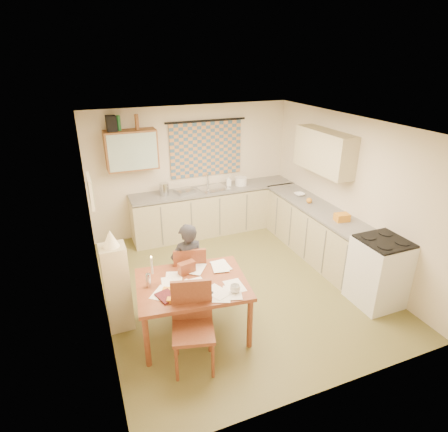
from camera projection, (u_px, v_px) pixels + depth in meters
name	position (u px, v px, depth m)	size (l,w,h in m)	color
floor	(237.00, 284.00, 5.97)	(4.00, 4.50, 0.02)	brown
ceiling	(239.00, 124.00, 4.96)	(4.00, 4.50, 0.02)	white
wall_back	(192.00, 170.00, 7.39)	(4.00, 0.02, 2.50)	beige
wall_front	(334.00, 297.00, 3.55)	(4.00, 0.02, 2.50)	beige
wall_left	(94.00, 234.00, 4.78)	(0.02, 4.50, 2.50)	beige
wall_right	(349.00, 194.00, 6.16)	(0.02, 4.50, 2.50)	beige
window_blind	(206.00, 149.00, 7.30)	(1.45, 0.03, 1.05)	#375977
curtain_rod	(206.00, 121.00, 7.06)	(0.04, 0.04, 1.60)	black
wall_cabinet	(131.00, 150.00, 6.62)	(0.90, 0.34, 0.70)	brown
wall_cabinet_glass	(133.00, 152.00, 6.48)	(0.84, 0.02, 0.64)	#99B2A5
upper_cabinet_right	(324.00, 151.00, 6.32)	(0.34, 1.30, 0.70)	tan
framed_print	(90.00, 191.00, 4.95)	(0.04, 0.50, 0.40)	#F2E9C8
print_canvas	(92.00, 191.00, 4.96)	(0.01, 0.42, 0.32)	beige
counter_back	(214.00, 210.00, 7.57)	(3.30, 0.62, 0.92)	tan
counter_right	(321.00, 235.00, 6.56)	(0.62, 2.95, 0.92)	tan
stove	(379.00, 272.00, 5.35)	(0.66, 0.66, 1.02)	white
sink	(214.00, 190.00, 7.39)	(0.55, 0.45, 0.10)	silver
tap	(208.00, 179.00, 7.45)	(0.03, 0.03, 0.28)	silver
dish_rack	(185.00, 191.00, 7.16)	(0.35, 0.30, 0.06)	silver
kettle	(164.00, 189.00, 6.99)	(0.18, 0.18, 0.24)	silver
mixing_bowl	(241.00, 181.00, 7.55)	(0.24, 0.24, 0.16)	white
soap_bottle	(229.00, 181.00, 7.49)	(0.11, 0.11, 0.20)	white
bowl	(299.00, 194.00, 7.00)	(0.20, 0.20, 0.05)	white
orange_bag	(342.00, 217.00, 5.94)	(0.22, 0.16, 0.12)	orange
fruit_orange	(309.00, 201.00, 6.64)	(0.10, 0.10, 0.10)	orange
speaker	(111.00, 123.00, 6.33)	(0.16, 0.20, 0.26)	black
bottle_green	(119.00, 123.00, 6.37)	(0.07, 0.07, 0.26)	#195926
bottle_brown	(137.00, 122.00, 6.48)	(0.07, 0.07, 0.26)	brown
dining_table	(193.00, 307.00, 4.81)	(1.48, 1.20, 0.75)	brown
chair_far	(190.00, 285.00, 5.40)	(0.53, 0.53, 0.98)	brown
chair_near	(194.00, 343.00, 4.30)	(0.57, 0.57, 1.04)	brown
person	(188.00, 267.00, 5.17)	(0.50, 0.36, 1.31)	black
shelf_stand	(117.00, 288.00, 4.81)	(0.32, 0.30, 1.21)	tan
lampshade	(110.00, 238.00, 4.53)	(0.20, 0.20, 0.22)	#F2E9C8
letter_rack	(187.00, 268.00, 4.83)	(0.22, 0.10, 0.16)	brown
mug	(235.00, 289.00, 4.46)	(0.13, 0.13, 0.10)	white
magazine	(159.00, 300.00, 4.32)	(0.25, 0.29, 0.02)	maroon
book	(161.00, 293.00, 4.45)	(0.26, 0.28, 0.02)	orange
orange_box	(172.00, 300.00, 4.30)	(0.12, 0.08, 0.04)	orange
eyeglasses	(208.00, 293.00, 4.44)	(0.13, 0.04, 0.02)	black
candle_holder	(148.00, 280.00, 4.55)	(0.06, 0.06, 0.18)	silver
candle	(152.00, 266.00, 4.47)	(0.02, 0.02, 0.22)	white
candle_flame	(151.00, 257.00, 4.42)	(0.02, 0.02, 0.02)	#FFCC66
papers	(202.00, 283.00, 4.64)	(1.16, 1.03, 0.02)	white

